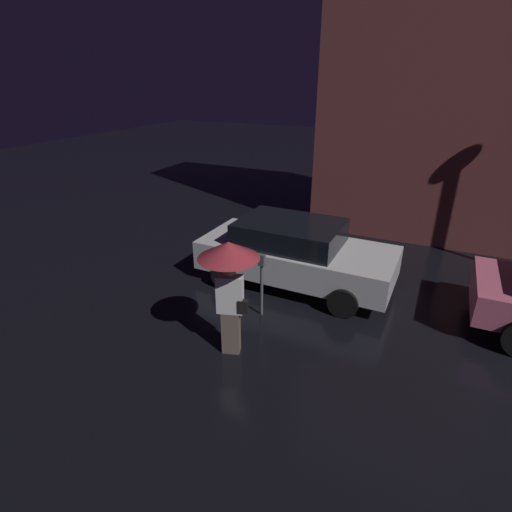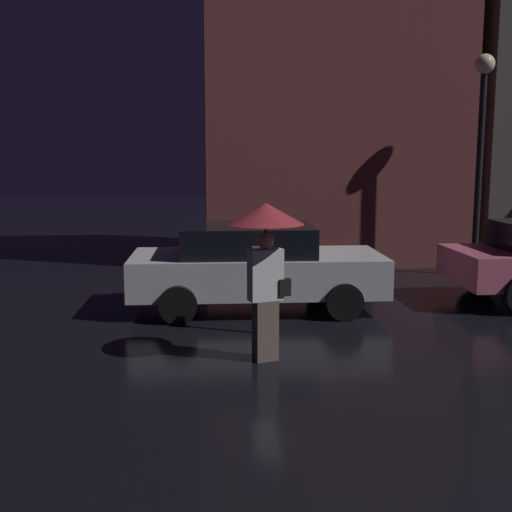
% 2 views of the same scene
% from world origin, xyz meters
% --- Properties ---
extents(building_facade_left, '(6.15, 3.00, 9.69)m').
position_xyz_m(building_facade_left, '(-4.66, 6.50, 4.85)').
color(building_facade_left, brown).
rests_on(building_facade_left, ground).
extents(parked_car_white, '(4.28, 2.05, 1.44)m').
position_xyz_m(parked_car_white, '(-6.95, 1.46, 0.75)').
color(parked_car_white, silver).
rests_on(parked_car_white, ground).
extents(pedestrian_with_umbrella, '(0.97, 0.97, 2.03)m').
position_xyz_m(pedestrian_with_umbrella, '(-7.04, -1.35, 1.57)').
color(pedestrian_with_umbrella, '#66564C').
rests_on(pedestrian_with_umbrella, ground).
extents(parking_meter, '(0.12, 0.10, 1.30)m').
position_xyz_m(parking_meter, '(-7.05, -0.09, 0.80)').
color(parking_meter, '#4C5154').
rests_on(parking_meter, ground).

